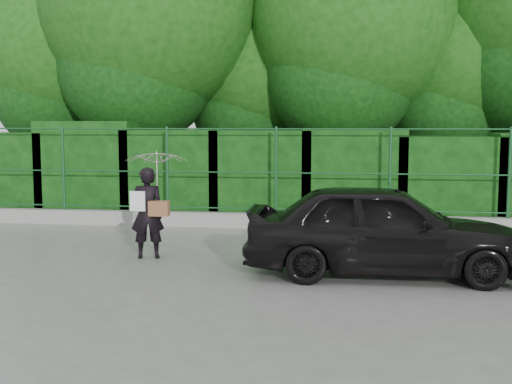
# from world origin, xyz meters

# --- Properties ---
(ground) EXTENTS (80.00, 80.00, 0.00)m
(ground) POSITION_xyz_m (0.00, 0.00, 0.00)
(ground) COLOR gray
(kerb) EXTENTS (14.00, 0.25, 0.30)m
(kerb) POSITION_xyz_m (0.00, 4.50, 0.15)
(kerb) COLOR #9E9E99
(kerb) RESTS_ON ground
(fence) EXTENTS (14.13, 0.06, 1.80)m
(fence) POSITION_xyz_m (0.22, 4.50, 1.20)
(fence) COLOR #164A23
(fence) RESTS_ON kerb
(hedge) EXTENTS (14.20, 1.20, 2.21)m
(hedge) POSITION_xyz_m (-0.08, 5.50, 1.01)
(hedge) COLOR black
(hedge) RESTS_ON ground
(trees) EXTENTS (17.10, 6.15, 8.08)m
(trees) POSITION_xyz_m (1.14, 7.74, 4.62)
(trees) COLOR black
(trees) RESTS_ON ground
(woman) EXTENTS (0.98, 1.00, 1.74)m
(woman) POSITION_xyz_m (-1.24, 1.34, 1.16)
(woman) COLOR black
(woman) RESTS_ON ground
(car) EXTENTS (3.94, 1.60, 1.34)m
(car) POSITION_xyz_m (2.34, 0.63, 0.67)
(car) COLOR black
(car) RESTS_ON ground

